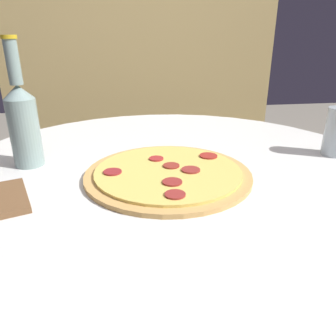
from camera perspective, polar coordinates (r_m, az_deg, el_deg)
name	(u,v)px	position (r m, az deg, el deg)	size (l,w,h in m)	color
table	(171,219)	(0.84, 0.58, -8.79)	(1.10, 1.10, 0.71)	silver
fence_panel	(141,67)	(1.67, -4.67, 17.10)	(1.31, 0.04, 1.71)	tan
pizza	(168,173)	(0.72, 0.01, -0.90)	(0.37, 0.37, 0.02)	tan
beer_bottle	(23,121)	(0.83, -23.92, 7.49)	(0.07, 0.07, 0.29)	gray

